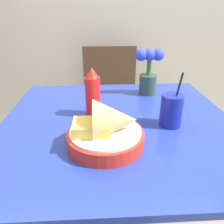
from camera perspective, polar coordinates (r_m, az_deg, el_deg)
dining_table at (r=0.92m, az=1.56°, el=-8.74°), size 0.91×0.88×0.77m
chair_far_window at (r=1.69m, az=-0.46°, el=3.66°), size 0.40×0.40×0.92m
food_basket at (r=0.69m, az=-0.97°, el=-4.69°), size 0.25×0.25×0.15m
ketchup_bottle at (r=0.87m, az=-5.06°, el=4.95°), size 0.06×0.06×0.20m
drink_cup at (r=0.83m, az=15.18°, el=0.19°), size 0.08×0.08×0.21m
flower_vase at (r=1.11m, az=9.53°, el=10.55°), size 0.14×0.09×0.23m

